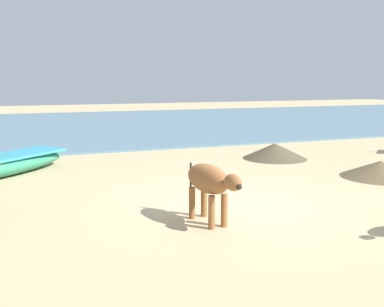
{
  "coord_description": "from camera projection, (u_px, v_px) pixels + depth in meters",
  "views": [
    {
      "loc": [
        -4.09,
        -7.96,
        2.51
      ],
      "look_at": [
        0.13,
        2.96,
        0.6
      ],
      "focal_mm": 42.23,
      "sensor_mm": 36.0,
      "label": 1
    }
  ],
  "objects": [
    {
      "name": "cow_adult_brown",
      "position": [
        209.0,
        182.0,
        7.88
      ],
      "size": [
        0.63,
        1.62,
        1.05
      ],
      "rotation": [
        0.0,
        0.0,
        4.86
      ],
      "color": "brown",
      "rests_on": "ground"
    },
    {
      "name": "debris_pile_1",
      "position": [
        380.0,
        169.0,
        11.76
      ],
      "size": [
        2.74,
        2.74,
        0.43
      ],
      "primitive_type": "cone",
      "rotation": [
        0.0,
        0.0,
        4.24
      ],
      "color": "brown",
      "rests_on": "ground"
    },
    {
      "name": "sea_water",
      "position": [
        96.0,
        125.0,
        25.31
      ],
      "size": [
        60.0,
        20.0,
        0.08
      ],
      "primitive_type": "cube",
      "color": "slate",
      "rests_on": "ground"
    },
    {
      "name": "debris_pile_0",
      "position": [
        275.0,
        151.0,
        14.57
      ],
      "size": [
        2.13,
        2.13,
        0.5
      ],
      "primitive_type": "cone",
      "rotation": [
        0.0,
        0.0,
        3.17
      ],
      "color": "brown",
      "rests_on": "ground"
    },
    {
      "name": "ground",
      "position": [
        238.0,
        205.0,
        9.19
      ],
      "size": [
        80.0,
        80.0,
        0.0
      ],
      "primitive_type": "plane",
      "color": "tan"
    },
    {
      "name": "fishing_boat_2",
      "position": [
        0.0,
        166.0,
        11.84
      ],
      "size": [
        3.99,
        3.76,
        0.74
      ],
      "rotation": [
        0.0,
        0.0,
        3.88
      ],
      "color": "#338C66",
      "rests_on": "ground"
    }
  ]
}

